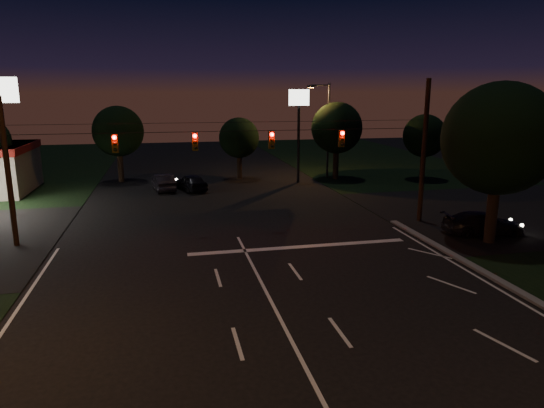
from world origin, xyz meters
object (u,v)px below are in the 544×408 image
object	(u,v)px
car_oncoming_b	(163,182)
car_cross	(483,224)
car_oncoming_a	(191,182)
utility_pole_right	(419,221)
tree_right_near	(498,140)

from	to	relation	value
car_oncoming_b	car_cross	bearing A→B (deg)	127.09
car_oncoming_a	car_oncoming_b	xyz separation A→B (m)	(-2.29, 0.61, -0.00)
utility_pole_right	tree_right_near	world-z (taller)	tree_right_near
car_oncoming_a	car_cross	size ratio (longest dim) A/B	0.89
tree_right_near	utility_pole_right	bearing A→B (deg)	107.53
utility_pole_right	car_oncoming_b	distance (m)	21.37
utility_pole_right	tree_right_near	distance (m)	7.61
car_oncoming_a	tree_right_near	bearing A→B (deg)	112.24
utility_pole_right	car_oncoming_b	bearing A→B (deg)	139.12
tree_right_near	car_oncoming_b	distance (m)	26.29
tree_right_near	car_oncoming_b	world-z (taller)	tree_right_near
car_oncoming_a	car_cross	bearing A→B (deg)	115.30
car_oncoming_b	utility_pole_right	bearing A→B (deg)	130.11
car_oncoming_b	tree_right_near	bearing A→B (deg)	124.21
tree_right_near	car_oncoming_a	bearing A→B (deg)	130.21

